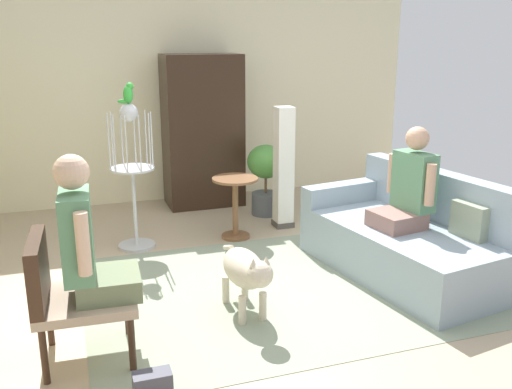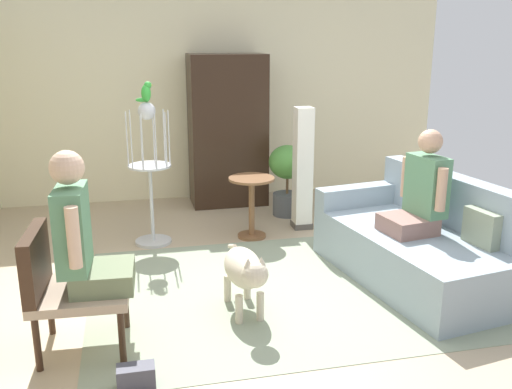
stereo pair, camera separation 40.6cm
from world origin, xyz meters
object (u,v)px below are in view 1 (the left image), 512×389
object	(u,v)px
couch	(407,239)
round_end_table	(235,200)
person_on_couch	(409,188)
dog	(246,270)
person_on_armchair	(86,242)
armoire_cabinet	(203,131)
parrot	(128,94)
bird_cage_stand	(133,174)
armchair	(66,290)
handbag	(153,384)
column_lamp	(284,169)
potted_plant	(266,173)

from	to	relation	value
couch	round_end_table	distance (m)	1.76
person_on_couch	dog	size ratio (longest dim) A/B	1.00
person_on_armchair	armoire_cabinet	xyz separation A→B (m)	(1.50, 3.18, 0.11)
dog	parrot	xyz separation A→B (m)	(-0.59, 1.68, 1.15)
bird_cage_stand	armoire_cabinet	size ratio (longest dim) A/B	0.78
armchair	person_on_armchair	distance (m)	0.34
person_on_couch	handbag	world-z (taller)	person_on_couch
person_on_couch	person_on_armchair	size ratio (longest dim) A/B	0.93
armchair	column_lamp	bearing A→B (deg)	42.11
round_end_table	parrot	xyz separation A→B (m)	(-1.00, 0.06, 1.10)
armchair	person_on_armchair	world-z (taller)	person_on_armchair
couch	handbag	distance (m)	2.64
couch	column_lamp	size ratio (longest dim) A/B	1.50
armchair	person_on_couch	xyz separation A→B (m)	(2.79, 0.51, 0.28)
person_on_armchair	handbag	xyz separation A→B (m)	(0.29, -0.54, -0.72)
armoire_cabinet	bird_cage_stand	bearing A→B (deg)	-128.19
person_on_couch	potted_plant	bearing A→B (deg)	105.89
dog	column_lamp	bearing A→B (deg)	60.96
bird_cage_stand	parrot	distance (m)	0.76
person_on_armchair	parrot	world-z (taller)	parrot
couch	parrot	size ratio (longest dim) A/B	10.18
armoire_cabinet	column_lamp	bearing A→B (deg)	-61.87
dog	column_lamp	world-z (taller)	column_lamp
dog	armoire_cabinet	world-z (taller)	armoire_cabinet
potted_plant	armoire_cabinet	world-z (taller)	armoire_cabinet
armchair	handbag	world-z (taller)	armchair
person_on_armchair	dog	xyz separation A→B (m)	(1.10, 0.24, -0.44)
dog	person_on_couch	bearing A→B (deg)	10.42
round_end_table	armoire_cabinet	world-z (taller)	armoire_cabinet
couch	person_on_couch	world-z (taller)	person_on_couch
dog	handbag	world-z (taller)	dog
couch	column_lamp	bearing A→B (deg)	111.04
round_end_table	dog	size ratio (longest dim) A/B	0.75
couch	handbag	size ratio (longest dim) A/B	8.80
dog	handbag	bearing A→B (deg)	-136.25
armchair	column_lamp	xyz separation A→B (m)	(2.25, 2.03, 0.16)
parrot	column_lamp	world-z (taller)	parrot
armchair	bird_cage_stand	size ratio (longest dim) A/B	0.60
column_lamp	armoire_cabinet	size ratio (longest dim) A/B	0.72
couch	dog	size ratio (longest dim) A/B	2.30
column_lamp	person_on_armchair	bearing A→B (deg)	-135.86
couch	round_end_table	xyz separation A→B (m)	(-1.17, 1.31, 0.10)
dog	armoire_cabinet	bearing A→B (deg)	82.32
armoire_cabinet	handbag	world-z (taller)	armoire_cabinet
potted_plant	bird_cage_stand	bearing A→B (deg)	-159.11
armchair	round_end_table	bearing A→B (deg)	48.20
couch	armchair	bearing A→B (deg)	-169.11
couch	dog	distance (m)	1.61
round_end_table	dog	xyz separation A→B (m)	(-0.41, -1.62, -0.05)
bird_cage_stand	potted_plant	bearing A→B (deg)	20.89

